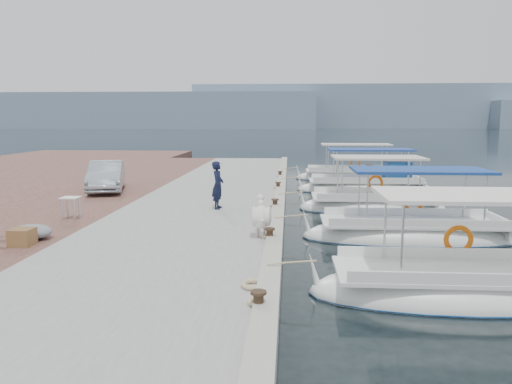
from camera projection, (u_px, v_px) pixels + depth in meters
The scene contains 18 objects.
ground at pixel (284, 230), 17.02m from camera, with size 400.00×400.00×0.00m, color black.
concrete_quay at pixel (218, 199), 22.12m from camera, with size 6.00×40.00×0.50m, color gray.
quay_curb at pixel (280, 192), 21.89m from camera, with size 0.44×40.00×0.12m, color #A3A091.
cobblestone_strip at pixel (107, 197), 22.44m from camera, with size 4.00×40.00×0.50m, color brown.
distant_hills at pixel (358, 110), 212.92m from camera, with size 330.00×60.00×18.00m.
fishing_caique_a at pixel (459, 292), 10.53m from camera, with size 6.36×2.35×2.83m.
fishing_caique_b at pixel (411, 236), 15.64m from camera, with size 6.83×2.33×2.83m.
fishing_caique_c at pixel (372, 207), 20.67m from camera, with size 6.06×2.51×2.83m.
fishing_caique_d at pixel (368, 188), 26.04m from camera, with size 7.15×2.17×2.83m.
fishing_caique_e at pixel (352, 177), 31.23m from camera, with size 7.07×2.10×2.83m.
mooring_bollards at pixel (275, 202), 18.42m from camera, with size 0.28×20.28×0.33m.
pelican at pixel (261, 216), 13.81m from camera, with size 0.60×1.47×1.14m.
fisherman at pixel (218, 185), 18.10m from camera, with size 0.63×0.42×1.74m, color black.
parked_car at pixel (106, 176), 22.64m from camera, with size 1.44×4.13×1.36m, color #A9B6C1.
wooden_crate at pixel (22, 237), 12.89m from camera, with size 0.55×0.55×0.44m, color brown.
tarp_bundle at pixel (31, 232), 13.58m from camera, with size 1.10×0.90×0.40m, color gray.
folding_table at pixel (71, 203), 16.24m from camera, with size 0.55×0.55×0.73m.
rope_coil at pixel (254, 284), 9.71m from camera, with size 0.54×0.54×0.10m, color #C6B284.
Camera 1 is at (0.15, -16.68, 3.74)m, focal length 35.00 mm.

